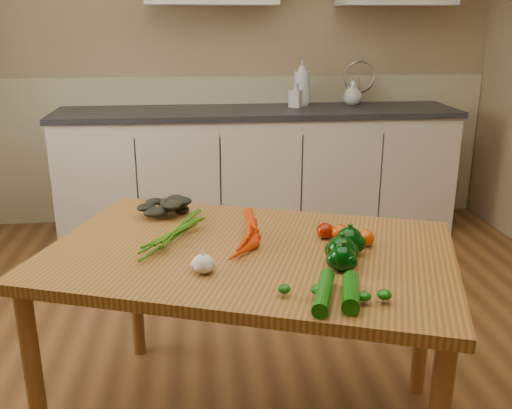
{
  "coord_description": "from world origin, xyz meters",
  "views": [
    {
      "loc": [
        -0.22,
        -1.85,
        1.51
      ],
      "look_at": [
        -0.01,
        0.23,
        0.83
      ],
      "focal_mm": 40.0,
      "sensor_mm": 36.0,
      "label": 1
    }
  ],
  "objects_px": {
    "table": "(249,271)",
    "zucchini_b": "(324,293)",
    "soap_bottle_a": "(302,82)",
    "soap_bottle_b": "(296,94)",
    "pepper_c": "(343,258)",
    "tomato_c": "(365,238)",
    "soap_bottle_c": "(353,93)",
    "garlic_bulb": "(203,264)",
    "leafy_greens": "(165,203)",
    "pepper_a": "(342,251)",
    "tomato_b": "(340,232)",
    "carrot_bunch": "(224,234)",
    "pepper_b": "(349,241)",
    "tomato_a": "(325,231)",
    "zucchini_a": "(351,292)"
  },
  "relations": [
    {
      "from": "table",
      "to": "zucchini_b",
      "type": "relative_size",
      "value": 7.08
    },
    {
      "from": "soap_bottle_a",
      "to": "zucchini_b",
      "type": "relative_size",
      "value": 1.51
    },
    {
      "from": "soap_bottle_a",
      "to": "soap_bottle_b",
      "type": "height_order",
      "value": "soap_bottle_a"
    },
    {
      "from": "pepper_c",
      "to": "tomato_c",
      "type": "relative_size",
      "value": 1.32
    },
    {
      "from": "soap_bottle_a",
      "to": "soap_bottle_c",
      "type": "bearing_deg",
      "value": 177.1
    },
    {
      "from": "garlic_bulb",
      "to": "pepper_c",
      "type": "relative_size",
      "value": 0.83
    },
    {
      "from": "leafy_greens",
      "to": "garlic_bulb",
      "type": "relative_size",
      "value": 2.81
    },
    {
      "from": "pepper_a",
      "to": "zucchini_b",
      "type": "distance_m",
      "value": 0.26
    },
    {
      "from": "pepper_c",
      "to": "tomato_b",
      "type": "xyz_separation_m",
      "value": [
        0.06,
        0.26,
        -0.01
      ]
    },
    {
      "from": "zucchini_b",
      "to": "soap_bottle_c",
      "type": "bearing_deg",
      "value": 73.58
    },
    {
      "from": "table",
      "to": "zucchini_b",
      "type": "height_order",
      "value": "zucchini_b"
    },
    {
      "from": "carrot_bunch",
      "to": "tomato_c",
      "type": "relative_size",
      "value": 4.02
    },
    {
      "from": "carrot_bunch",
      "to": "garlic_bulb",
      "type": "distance_m",
      "value": 0.25
    },
    {
      "from": "table",
      "to": "pepper_b",
      "type": "bearing_deg",
      "value": 6.49
    },
    {
      "from": "tomato_c",
      "to": "zucchini_b",
      "type": "relative_size",
      "value": 0.28
    },
    {
      "from": "carrot_bunch",
      "to": "tomato_b",
      "type": "relative_size",
      "value": 4.07
    },
    {
      "from": "tomato_c",
      "to": "tomato_a",
      "type": "bearing_deg",
      "value": 144.16
    },
    {
      "from": "tomato_c",
      "to": "soap_bottle_c",
      "type": "bearing_deg",
      "value": 76.26
    },
    {
      "from": "pepper_b",
      "to": "soap_bottle_a",
      "type": "bearing_deg",
      "value": 83.75
    },
    {
      "from": "tomato_a",
      "to": "carrot_bunch",
      "type": "bearing_deg",
      "value": -178.35
    },
    {
      "from": "leafy_greens",
      "to": "tomato_b",
      "type": "bearing_deg",
      "value": -28.26
    },
    {
      "from": "zucchini_b",
      "to": "leafy_greens",
      "type": "bearing_deg",
      "value": 121.25
    },
    {
      "from": "soap_bottle_b",
      "to": "garlic_bulb",
      "type": "distance_m",
      "value": 2.55
    },
    {
      "from": "pepper_a",
      "to": "tomato_a",
      "type": "distance_m",
      "value": 0.24
    },
    {
      "from": "zucchini_a",
      "to": "soap_bottle_b",
      "type": "bearing_deg",
      "value": 83.75
    },
    {
      "from": "tomato_a",
      "to": "pepper_b",
      "type": "bearing_deg",
      "value": -71.89
    },
    {
      "from": "pepper_b",
      "to": "pepper_c",
      "type": "relative_size",
      "value": 1.09
    },
    {
      "from": "table",
      "to": "carrot_bunch",
      "type": "height_order",
      "value": "carrot_bunch"
    },
    {
      "from": "table",
      "to": "leafy_greens",
      "type": "bearing_deg",
      "value": 146.87
    },
    {
      "from": "soap_bottle_c",
      "to": "tomato_c",
      "type": "distance_m",
      "value": 2.44
    },
    {
      "from": "pepper_c",
      "to": "tomato_b",
      "type": "relative_size",
      "value": 1.34
    },
    {
      "from": "zucchini_a",
      "to": "pepper_c",
      "type": "bearing_deg",
      "value": 82.72
    },
    {
      "from": "soap_bottle_b",
      "to": "pepper_c",
      "type": "height_order",
      "value": "soap_bottle_b"
    },
    {
      "from": "tomato_c",
      "to": "zucchini_a",
      "type": "xyz_separation_m",
      "value": [
        -0.16,
        -0.4,
        -0.0
      ]
    },
    {
      "from": "soap_bottle_b",
      "to": "leafy_greens",
      "type": "bearing_deg",
      "value": -170.14
    },
    {
      "from": "garlic_bulb",
      "to": "soap_bottle_a",
      "type": "bearing_deg",
      "value": 73.14
    },
    {
      "from": "soap_bottle_a",
      "to": "soap_bottle_b",
      "type": "xyz_separation_m",
      "value": [
        -0.05,
        -0.06,
        -0.08
      ]
    },
    {
      "from": "soap_bottle_b",
      "to": "carrot_bunch",
      "type": "distance_m",
      "value": 2.3
    },
    {
      "from": "table",
      "to": "carrot_bunch",
      "type": "distance_m",
      "value": 0.16
    },
    {
      "from": "pepper_b",
      "to": "pepper_a",
      "type": "bearing_deg",
      "value": -118.81
    },
    {
      "from": "table",
      "to": "garlic_bulb",
      "type": "bearing_deg",
      "value": -112.76
    },
    {
      "from": "zucchini_a",
      "to": "zucchini_b",
      "type": "xyz_separation_m",
      "value": [
        -0.08,
        0.01,
        -0.0
      ]
    },
    {
      "from": "tomato_c",
      "to": "zucchini_b",
      "type": "bearing_deg",
      "value": -121.07
    },
    {
      "from": "pepper_c",
      "to": "tomato_b",
      "type": "bearing_deg",
      "value": 77.78
    },
    {
      "from": "soap_bottle_b",
      "to": "garlic_bulb",
      "type": "relative_size",
      "value": 2.58
    },
    {
      "from": "garlic_bulb",
      "to": "soap_bottle_c",
      "type": "bearing_deg",
      "value": 65.58
    },
    {
      "from": "table",
      "to": "tomato_c",
      "type": "distance_m",
      "value": 0.42
    },
    {
      "from": "leafy_greens",
      "to": "garlic_bulb",
      "type": "height_order",
      "value": "leafy_greens"
    },
    {
      "from": "soap_bottle_b",
      "to": "tomato_c",
      "type": "height_order",
      "value": "soap_bottle_b"
    },
    {
      "from": "leafy_greens",
      "to": "zucchini_a",
      "type": "distance_m",
      "value": 0.98
    }
  ]
}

